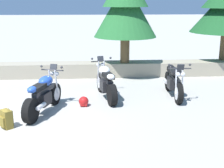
# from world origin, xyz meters

# --- Properties ---
(stone_wall) EXTENTS (36.00, 0.80, 0.55)m
(stone_wall) POSITION_xyz_m (0.00, 4.80, 0.28)
(stone_wall) COLOR gray
(stone_wall) RESTS_ON ground
(motorcycle_blue_near_left) EXTENTS (0.90, 2.02, 1.18)m
(motorcycle_blue_near_left) POSITION_xyz_m (1.12, 0.82, 0.49)
(motorcycle_blue_near_left) COLOR black
(motorcycle_blue_near_left) RESTS_ON ground
(motorcycle_white_centre) EXTENTS (0.79, 2.05, 1.18)m
(motorcycle_white_centre) POSITION_xyz_m (2.82, 1.99, 0.49)
(motorcycle_white_centre) COLOR black
(motorcycle_white_centre) RESTS_ON ground
(motorcycle_black_far_right) EXTENTS (0.67, 2.07, 1.18)m
(motorcycle_black_far_right) POSITION_xyz_m (4.94, 1.97, 0.49)
(motorcycle_black_far_right) COLOR black
(motorcycle_black_far_right) RESTS_ON ground
(rider_backpack) EXTENTS (0.35, 0.35, 0.47)m
(rider_backpack) POSITION_xyz_m (0.38, -0.17, 0.24)
(rider_backpack) COLOR brown
(rider_backpack) RESTS_ON ground
(rider_helmet) EXTENTS (0.28, 0.28, 0.28)m
(rider_helmet) POSITION_xyz_m (2.15, 1.25, 0.14)
(rider_helmet) COLOR #B21919
(rider_helmet) RESTS_ON ground
(pine_tree_mid_left) EXTENTS (2.39, 2.39, 4.13)m
(pine_tree_mid_left) POSITION_xyz_m (3.70, 4.69, 2.87)
(pine_tree_mid_left) COLOR brown
(pine_tree_mid_left) RESTS_ON stone_wall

